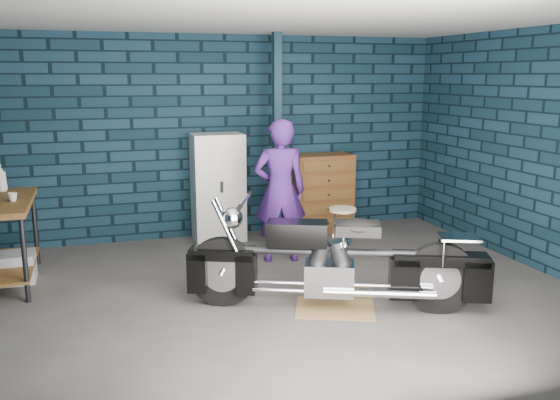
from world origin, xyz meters
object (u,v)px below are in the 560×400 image
Objects in this scene: workbench at (5,243)px; motorcycle at (336,255)px; person at (280,191)px; locker at (218,187)px; shop_stool at (342,232)px; storage_bin at (10,268)px; tool_chest at (322,193)px.

workbench is 0.58× the size of motorcycle.
locker is at bearing -55.69° from person.
locker is 2.37× the size of shop_stool.
person is 2.80× the size of shop_stool.
motorcycle reaches higher than storage_bin.
locker reaches higher than shop_stool.
locker reaches higher than tool_chest.
locker is 1.31× the size of tool_chest.
workbench is 2.75× the size of storage_bin.
locker is 1.50m from tool_chest.
tool_chest reaches higher than motorcycle.
person is at bearing -1.73° from workbench.
motorcycle is 3.99× the size of shop_stool.
workbench is at bearing -112.86° from storage_bin.
tool_chest is at bearing 79.79° from shop_stool.
person is at bearing 114.38° from motorcycle.
workbench is at bearing -165.54° from tool_chest.
locker reaches higher than workbench.
storage_bin is at bearing 176.75° from shop_stool.
motorcycle reaches higher than workbench.
motorcycle reaches higher than shop_stool.
locker is (2.50, 1.03, 0.26)m from workbench.
locker reaches higher than storage_bin.
shop_stool is (3.75, -0.21, 0.14)m from storage_bin.
shop_stool reaches higher than storage_bin.
person reaches higher than storage_bin.
workbench is 3.78m from shop_stool.
person reaches higher than shop_stool.
workbench is at bearing 177.48° from shop_stool.
person reaches higher than workbench.
motorcycle is 2.77m from locker.
workbench is at bearing 8.26° from person.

